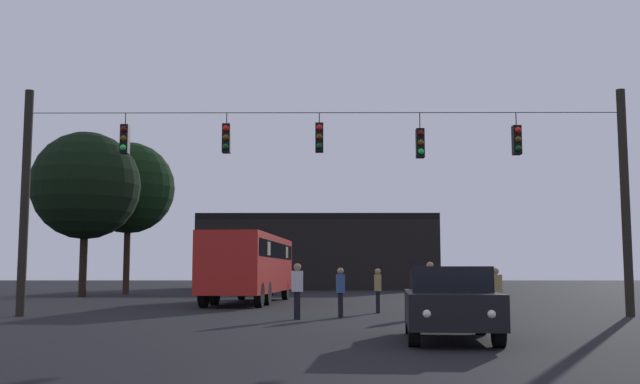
{
  "coord_description": "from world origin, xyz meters",
  "views": [
    {
      "loc": [
        -0.01,
        -6.77,
        1.42
      ],
      "look_at": [
        -0.14,
        16.88,
        3.99
      ],
      "focal_mm": 41.08,
      "sensor_mm": 36.0,
      "label": 1
    }
  ],
  "objects_px": {
    "pedestrian_crossing_left": "(430,286)",
    "pedestrian_crossing_right": "(340,290)",
    "city_bus": "(250,261)",
    "tree_left_silhouette": "(129,188)",
    "car_near_right": "(449,301)",
    "tree_behind_building": "(86,186)",
    "pedestrian_crossing_center": "(378,288)",
    "pedestrian_trailing": "(297,288)",
    "pedestrian_near_bus": "(496,290)",
    "car_far_left": "(258,282)"
  },
  "relations": [
    {
      "from": "car_far_left",
      "to": "pedestrian_crossing_left",
      "type": "distance_m",
      "value": 22.82
    },
    {
      "from": "car_near_right",
      "to": "pedestrian_crossing_center",
      "type": "bearing_deg",
      "value": 94.56
    },
    {
      "from": "pedestrian_crossing_left",
      "to": "pedestrian_trailing",
      "type": "height_order",
      "value": "pedestrian_crossing_left"
    },
    {
      "from": "pedestrian_trailing",
      "to": "tree_left_silhouette",
      "type": "xyz_separation_m",
      "value": [
        -11.58,
        23.97,
        5.73
      ]
    },
    {
      "from": "car_near_right",
      "to": "tree_behind_building",
      "type": "height_order",
      "value": "tree_behind_building"
    },
    {
      "from": "city_bus",
      "to": "pedestrian_crossing_center",
      "type": "relative_size",
      "value": 7.36
    },
    {
      "from": "car_far_left",
      "to": "tree_behind_building",
      "type": "height_order",
      "value": "tree_behind_building"
    },
    {
      "from": "tree_left_silhouette",
      "to": "pedestrian_trailing",
      "type": "bearing_deg",
      "value": -64.22
    },
    {
      "from": "pedestrian_crossing_right",
      "to": "tree_behind_building",
      "type": "distance_m",
      "value": 23.71
    },
    {
      "from": "car_near_right",
      "to": "car_far_left",
      "type": "distance_m",
      "value": 30.03
    },
    {
      "from": "tree_behind_building",
      "to": "pedestrian_crossing_center",
      "type": "bearing_deg",
      "value": -45.9
    },
    {
      "from": "city_bus",
      "to": "car_far_left",
      "type": "height_order",
      "value": "city_bus"
    },
    {
      "from": "pedestrian_trailing",
      "to": "city_bus",
      "type": "bearing_deg",
      "value": 102.73
    },
    {
      "from": "pedestrian_near_bus",
      "to": "tree_behind_building",
      "type": "bearing_deg",
      "value": 134.41
    },
    {
      "from": "pedestrian_crossing_center",
      "to": "pedestrian_crossing_left",
      "type": "bearing_deg",
      "value": -55.13
    },
    {
      "from": "tree_behind_building",
      "to": "pedestrian_crossing_left",
      "type": "bearing_deg",
      "value": -46.87
    },
    {
      "from": "city_bus",
      "to": "car_far_left",
      "type": "relative_size",
      "value": 2.51
    },
    {
      "from": "pedestrian_crossing_center",
      "to": "pedestrian_crossing_right",
      "type": "xyz_separation_m",
      "value": [
        -1.34,
        -2.42,
        0.01
      ]
    },
    {
      "from": "city_bus",
      "to": "tree_behind_building",
      "type": "bearing_deg",
      "value": 142.02
    },
    {
      "from": "pedestrian_near_bus",
      "to": "tree_left_silhouette",
      "type": "xyz_separation_m",
      "value": [
        -17.53,
        23.79,
        5.81
      ]
    },
    {
      "from": "pedestrian_trailing",
      "to": "tree_left_silhouette",
      "type": "distance_m",
      "value": 27.23
    },
    {
      "from": "pedestrian_crossing_left",
      "to": "pedestrian_crossing_right",
      "type": "relative_size",
      "value": 1.12
    },
    {
      "from": "car_far_left",
      "to": "pedestrian_crossing_center",
      "type": "bearing_deg",
      "value": -73.22
    },
    {
      "from": "car_near_right",
      "to": "car_far_left",
      "type": "bearing_deg",
      "value": 102.8
    },
    {
      "from": "car_far_left",
      "to": "tree_left_silhouette",
      "type": "height_order",
      "value": "tree_left_silhouette"
    },
    {
      "from": "pedestrian_crossing_right",
      "to": "tree_left_silhouette",
      "type": "bearing_deg",
      "value": 119.25
    },
    {
      "from": "pedestrian_crossing_right",
      "to": "tree_behind_building",
      "type": "bearing_deg",
      "value": 127.52
    },
    {
      "from": "pedestrian_crossing_center",
      "to": "pedestrian_crossing_right",
      "type": "height_order",
      "value": "pedestrian_crossing_right"
    },
    {
      "from": "pedestrian_trailing",
      "to": "tree_behind_building",
      "type": "height_order",
      "value": "tree_behind_building"
    },
    {
      "from": "pedestrian_near_bus",
      "to": "city_bus",
      "type": "bearing_deg",
      "value": 127.39
    },
    {
      "from": "pedestrian_crossing_center",
      "to": "pedestrian_crossing_right",
      "type": "relative_size",
      "value": 0.99
    },
    {
      "from": "pedestrian_trailing",
      "to": "tree_left_silhouette",
      "type": "relative_size",
      "value": 0.17
    },
    {
      "from": "car_far_left",
      "to": "pedestrian_crossing_left",
      "type": "relative_size",
      "value": 2.58
    },
    {
      "from": "pedestrian_crossing_right",
      "to": "tree_left_silhouette",
      "type": "xyz_separation_m",
      "value": [
        -12.89,
        23.01,
        5.81
      ]
    },
    {
      "from": "city_bus",
      "to": "tree_left_silhouette",
      "type": "bearing_deg",
      "value": 125.47
    },
    {
      "from": "pedestrian_crossing_left",
      "to": "pedestrian_crossing_right",
      "type": "bearing_deg",
      "value": -174.3
    },
    {
      "from": "car_near_right",
      "to": "tree_left_silhouette",
      "type": "bearing_deg",
      "value": 116.26
    },
    {
      "from": "tree_left_silhouette",
      "to": "pedestrian_crossing_right",
      "type": "bearing_deg",
      "value": -60.75
    },
    {
      "from": "car_near_right",
      "to": "tree_behind_building",
      "type": "relative_size",
      "value": 0.48
    },
    {
      "from": "pedestrian_trailing",
      "to": "car_near_right",
      "type": "bearing_deg",
      "value": -61.97
    },
    {
      "from": "tree_left_silhouette",
      "to": "tree_behind_building",
      "type": "height_order",
      "value": "tree_left_silhouette"
    },
    {
      "from": "city_bus",
      "to": "car_near_right",
      "type": "distance_m",
      "value": 18.76
    },
    {
      "from": "pedestrian_crossing_left",
      "to": "tree_left_silhouette",
      "type": "relative_size",
      "value": 0.18
    },
    {
      "from": "city_bus",
      "to": "car_far_left",
      "type": "distance_m",
      "value": 11.6
    },
    {
      "from": "city_bus",
      "to": "pedestrian_near_bus",
      "type": "distance_m",
      "value": 14.04
    },
    {
      "from": "pedestrian_crossing_center",
      "to": "pedestrian_trailing",
      "type": "xyz_separation_m",
      "value": [
        -2.65,
        -3.38,
        0.09
      ]
    },
    {
      "from": "city_bus",
      "to": "car_far_left",
      "type": "bearing_deg",
      "value": 93.31
    },
    {
      "from": "pedestrian_crossing_left",
      "to": "pedestrian_crossing_center",
      "type": "xyz_separation_m",
      "value": [
        -1.49,
        2.14,
        -0.13
      ]
    },
    {
      "from": "pedestrian_crossing_left",
      "to": "pedestrian_crossing_right",
      "type": "height_order",
      "value": "pedestrian_crossing_left"
    },
    {
      "from": "pedestrian_crossing_center",
      "to": "tree_behind_building",
      "type": "xyz_separation_m",
      "value": [
        -15.39,
        15.89,
        5.42
      ]
    }
  ]
}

